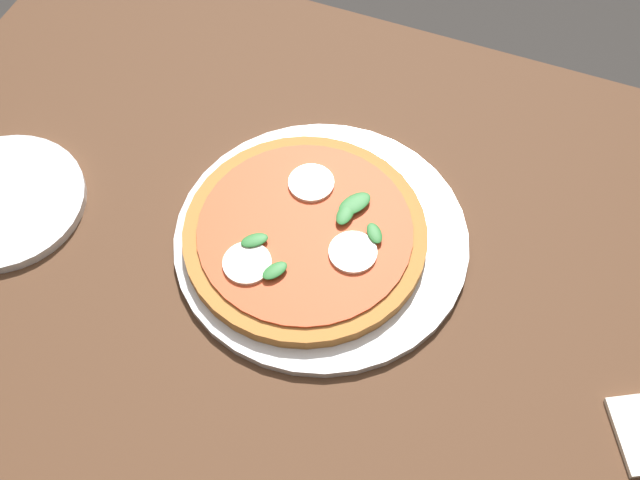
% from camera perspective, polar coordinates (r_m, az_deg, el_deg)
% --- Properties ---
extents(ground_plane, '(6.00, 6.00, 0.00)m').
position_cam_1_polar(ground_plane, '(1.72, -0.82, -13.78)').
color(ground_plane, '#2D2B28').
extents(dining_table, '(1.19, 0.84, 0.77)m').
position_cam_1_polar(dining_table, '(1.13, -1.22, -3.01)').
color(dining_table, '#4C301E').
rests_on(dining_table, ground_plane).
extents(serving_tray, '(0.38, 0.38, 0.01)m').
position_cam_1_polar(serving_tray, '(1.01, 0.00, -0.12)').
color(serving_tray, silver).
rests_on(serving_tray, dining_table).
extents(pizza, '(0.31, 0.31, 0.03)m').
position_cam_1_polar(pizza, '(0.99, -1.08, 0.45)').
color(pizza, '#B27033').
rests_on(pizza, serving_tray).
extents(plate_white, '(0.22, 0.22, 0.01)m').
position_cam_1_polar(plate_white, '(1.12, -21.98, 2.61)').
color(plate_white, white).
rests_on(plate_white, dining_table).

